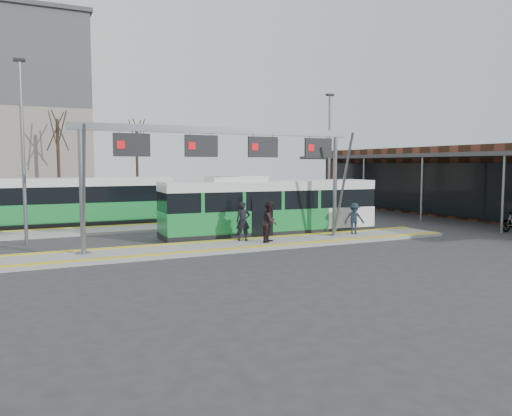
{
  "coord_description": "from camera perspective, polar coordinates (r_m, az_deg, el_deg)",
  "views": [
    {
      "loc": [
        -8.78,
        -20.4,
        3.7
      ],
      "look_at": [
        2.43,
        3.0,
        1.43
      ],
      "focal_mm": 35.0,
      "sensor_mm": 36.0,
      "label": 1
    }
  ],
  "objects": [
    {
      "name": "station_building",
      "position": [
        39.16,
        25.86,
        2.79
      ],
      "size": [
        11.5,
        32.0,
        5.0
      ],
      "color": "brown",
      "rests_on": "ground"
    },
    {
      "name": "ground",
      "position": [
        22.52,
        -2.29,
        -4.47
      ],
      "size": [
        120.0,
        120.0,
        0.0
      ],
      "primitive_type": "plane",
      "color": "#2D2D30",
      "rests_on": "ground"
    },
    {
      "name": "lamp_west",
      "position": [
        25.01,
        -25.1,
        6.23
      ],
      "size": [
        0.5,
        0.25,
        8.4
      ],
      "color": "slate",
      "rests_on": "ground"
    },
    {
      "name": "passenger_c",
      "position": [
        26.02,
        11.17,
        -1.19
      ],
      "size": [
        1.17,
        0.94,
        1.58
      ],
      "primitive_type": "imported",
      "rotation": [
        0.0,
        0.0,
        -0.4
      ],
      "color": "#1B2730",
      "rests_on": "platform_main"
    },
    {
      "name": "platform_main",
      "position": [
        22.51,
        -2.29,
        -4.28
      ],
      "size": [
        22.0,
        3.0,
        0.15
      ],
      "primitive_type": "cube",
      "color": "gray",
      "rests_on": "ground"
    },
    {
      "name": "hero_bus",
      "position": [
        26.11,
        1.54,
        0.02
      ],
      "size": [
        11.52,
        3.03,
        3.14
      ],
      "rotation": [
        0.0,
        0.0,
        -0.05
      ],
      "color": "black",
      "rests_on": "ground"
    },
    {
      "name": "passenger_b",
      "position": [
        22.84,
        1.64,
        -1.59
      ],
      "size": [
        1.14,
        1.14,
        1.86
      ],
      "primitive_type": "imported",
      "rotation": [
        0.0,
        0.0,
        0.76
      ],
      "color": "black",
      "rests_on": "platform_main"
    },
    {
      "name": "tactile_main",
      "position": [
        22.49,
        -2.29,
        -4.07
      ],
      "size": [
        22.0,
        2.65,
        0.02
      ],
      "color": "yellow",
      "rests_on": "platform_main"
    },
    {
      "name": "tactile_second",
      "position": [
        30.15,
        -16.3,
        -1.95
      ],
      "size": [
        20.0,
        0.35,
        0.02
      ],
      "color": "yellow",
      "rests_on": "platform_second"
    },
    {
      "name": "bg_bus_green",
      "position": [
        31.87,
        -20.13,
        0.61
      ],
      "size": [
        11.61,
        2.49,
        2.9
      ],
      "rotation": [
        0.0,
        0.0,
        -0.0
      ],
      "color": "black",
      "rests_on": "ground"
    },
    {
      "name": "tree_left",
      "position": [
        48.04,
        -21.74,
        8.14
      ],
      "size": [
        1.4,
        1.4,
        8.74
      ],
      "color": "#382B21",
      "rests_on": "ground"
    },
    {
      "name": "passenger_a",
      "position": [
        23.26,
        -1.5,
        -1.53
      ],
      "size": [
        0.74,
        0.57,
        1.82
      ],
      "primitive_type": "imported",
      "rotation": [
        0.0,
        0.0,
        -0.22
      ],
      "color": "black",
      "rests_on": "platform_main"
    },
    {
      "name": "gantry",
      "position": [
        22.32,
        -3.41,
        6.52
      ],
      "size": [
        13.0,
        1.68,
        5.2
      ],
      "color": "slate",
      "rests_on": "platform_main"
    },
    {
      "name": "platform_second",
      "position": [
        29.03,
        -15.93,
        -2.37
      ],
      "size": [
        20.0,
        3.0,
        0.15
      ],
      "primitive_type": "cube",
      "color": "gray",
      "rests_on": "ground"
    },
    {
      "name": "tree_mid",
      "position": [
        54.04,
        -13.49,
        7.92
      ],
      "size": [
        1.4,
        1.4,
        8.68
      ],
      "color": "#382B21",
      "rests_on": "ground"
    },
    {
      "name": "lamp_east",
      "position": [
        31.52,
        8.38,
        5.96
      ],
      "size": [
        0.5,
        0.25,
        8.04
      ],
      "color": "slate",
      "rests_on": "ground"
    }
  ]
}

